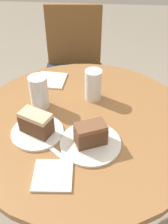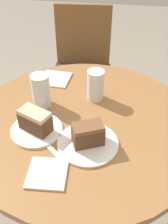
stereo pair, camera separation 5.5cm
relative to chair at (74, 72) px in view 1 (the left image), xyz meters
The scene contains 12 objects.
ground_plane 0.96m from the chair, 80.07° to the right, with size 8.00×8.00×0.00m, color gray.
table 0.83m from the chair, 80.07° to the right, with size 0.93×0.93×0.75m.
chair is the anchor object (origin of this frame).
plate_near 0.95m from the chair, 91.81° to the right, with size 0.20×0.20×0.01m.
plate_far 1.00m from the chair, 79.42° to the right, with size 0.22×0.22×0.01m.
cake_slice_near 0.96m from the chair, 91.81° to the right, with size 0.14×0.11×0.09m.
cake_slice_far 1.01m from the chair, 79.42° to the right, with size 0.13×0.10×0.08m.
glass_lemonade 0.75m from the chair, 75.58° to the right, with size 0.07×0.07×0.14m.
glass_water 0.81m from the chair, 94.04° to the right, with size 0.08×0.08×0.14m.
napkin_stack 0.60m from the chair, 94.83° to the right, with size 0.15×0.15×0.01m.
fork 1.03m from the chair, 86.72° to the right, with size 0.14×0.13×0.00m.
napkin_side 1.13m from the chair, 86.60° to the right, with size 0.13×0.13×0.01m.
Camera 1 is at (0.07, -0.80, 1.45)m, focal length 42.00 mm.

